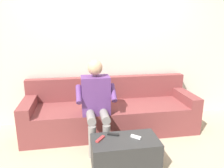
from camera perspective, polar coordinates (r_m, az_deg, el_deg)
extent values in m
plane|color=tan|center=(2.97, 1.98, -17.85)|extent=(8.00, 8.00, 0.00)
cube|color=beige|center=(3.65, -1.52, 8.66)|extent=(5.57, 0.06, 2.41)
cube|color=brown|center=(3.39, -0.05, -9.36)|extent=(2.28, 0.67, 0.42)
cube|color=brown|center=(3.69, -1.10, -4.12)|extent=(2.64, 0.14, 0.80)
cube|color=brown|center=(3.75, 18.94, -6.54)|extent=(0.18, 0.67, 0.57)
cube|color=brown|center=(3.39, -21.23, -9.06)|extent=(0.18, 0.67, 0.57)
cube|color=#2D2D2D|center=(2.62, 3.44, -18.02)|extent=(0.76, 0.42, 0.38)
cube|color=#5B3370|center=(2.99, -4.36, -2.95)|extent=(0.39, 0.26, 0.53)
sphere|color=tan|center=(2.90, -4.51, 4.35)|extent=(0.20, 0.20, 0.20)
cylinder|color=gray|center=(2.88, -2.08, -8.11)|extent=(0.11, 0.42, 0.11)
cylinder|color=gray|center=(2.87, -5.68, -8.32)|extent=(0.11, 0.42, 0.11)
cylinder|color=gray|center=(2.82, -1.44, -14.77)|extent=(0.10, 0.10, 0.42)
cylinder|color=gray|center=(2.80, -5.22, -15.02)|extent=(0.10, 0.10, 0.42)
cylinder|color=#5B3370|center=(2.93, 0.29, -2.29)|extent=(0.08, 0.27, 0.22)
cylinder|color=#5B3370|center=(2.89, -8.80, -2.73)|extent=(0.08, 0.27, 0.22)
cube|color=white|center=(2.55, 6.38, -13.78)|extent=(0.11, 0.11, 0.02)
cube|color=black|center=(2.59, 0.31, -13.22)|extent=(0.14, 0.08, 0.02)
cube|color=#B73333|center=(2.51, -3.12, -14.36)|extent=(0.12, 0.14, 0.02)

